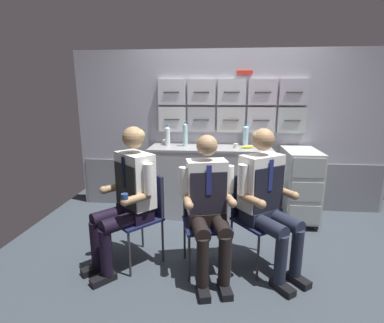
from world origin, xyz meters
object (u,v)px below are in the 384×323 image
service_trolley (299,184)px  folding_chair_near_trolley (253,209)px  folding_chair_left (144,207)px  crew_member_left (128,191)px  snack_banana (247,147)px  paper_cup_blue (165,142)px  folding_chair_right (205,211)px  water_bottle_blue_cap (185,135)px  crew_member_right (208,201)px  crew_member_near_trolley (267,194)px

service_trolley → folding_chair_near_trolley: size_ratio=1.08×
folding_chair_left → crew_member_left: (-0.11, -0.12, 0.20)m
snack_banana → paper_cup_blue: bearing=168.7°
folding_chair_left → folding_chair_right: size_ratio=1.00×
crew_member_left → water_bottle_blue_cap: 1.37m
service_trolley → folding_chair_right: 1.54m
water_bottle_blue_cap → snack_banana: 0.81m
crew_member_left → crew_member_right: crew_member_left is taller
crew_member_left → service_trolley: bearing=31.8°
water_bottle_blue_cap → crew_member_near_trolley: bearing=-54.9°
folding_chair_right → water_bottle_blue_cap: (-0.32, 1.20, 0.55)m
folding_chair_left → crew_member_left: 0.26m
service_trolley → crew_member_near_trolley: 1.26m
service_trolley → paper_cup_blue: 1.81m
crew_member_left → crew_member_near_trolley: (1.24, 0.04, -0.01)m
water_bottle_blue_cap → folding_chair_near_trolley: bearing=-55.0°
folding_chair_left → snack_banana: snack_banana is taller
folding_chair_left → crew_member_right: 0.67m
crew_member_left → paper_cup_blue: (0.09, 1.40, 0.22)m
water_bottle_blue_cap → service_trolley: bearing=-5.7°
folding_chair_right → snack_banana: 1.27m
folding_chair_right → crew_member_near_trolley: bearing=-3.9°
crew_member_right → water_bottle_blue_cap: crew_member_right is taller
crew_member_right → paper_cup_blue: crew_member_right is taller
paper_cup_blue → folding_chair_near_trolley: bearing=-49.1°
crew_member_left → folding_chair_near_trolley: size_ratio=1.54×
service_trolley → folding_chair_right: size_ratio=1.08×
service_trolley → crew_member_left: (-1.82, -1.13, 0.24)m
snack_banana → service_trolley: bearing=-4.4°
snack_banana → crew_member_left: bearing=-134.7°
crew_member_left → snack_banana: crew_member_left is taller
paper_cup_blue → folding_chair_right: bearing=-65.3°
crew_member_left → crew_member_near_trolley: 1.24m
service_trolley → crew_member_right: 1.64m
service_trolley → folding_chair_near_trolley: bearing=-125.0°
service_trolley → water_bottle_blue_cap: size_ratio=2.89×
crew_member_near_trolley → water_bottle_blue_cap: 1.55m
paper_cup_blue → service_trolley: bearing=-8.7°
folding_chair_near_trolley → water_bottle_blue_cap: bearing=125.0°
folding_chair_right → folding_chair_near_trolley: same height
folding_chair_left → snack_banana: (1.06, 1.07, 0.41)m
crew_member_right → snack_banana: (0.44, 1.26, 0.25)m
folding_chair_right → crew_member_right: 0.23m
water_bottle_blue_cap → paper_cup_blue: size_ratio=4.23×
service_trolley → paper_cup_blue: size_ratio=12.22×
crew_member_near_trolley → service_trolley: bearing=62.0°
crew_member_right → crew_member_near_trolley: size_ratio=0.96×
crew_member_left → crew_member_near_trolley: size_ratio=1.01×
crew_member_left → snack_banana: bearing=45.3°
paper_cup_blue → crew_member_left: bearing=-93.6°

